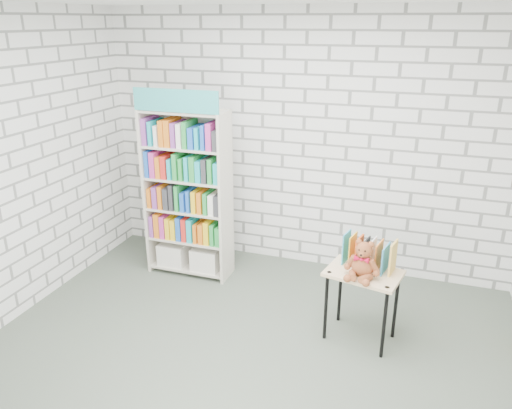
% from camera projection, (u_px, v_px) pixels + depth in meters
% --- Properties ---
extents(ground, '(4.50, 4.50, 0.00)m').
position_uv_depth(ground, '(240.00, 364.00, 4.09)').
color(ground, '#485245').
rests_on(ground, ground).
extents(room_shell, '(4.52, 4.02, 2.81)m').
position_uv_depth(room_shell, '(237.00, 153.00, 3.46)').
color(room_shell, silver).
rests_on(room_shell, ground).
extents(bookshelf, '(0.90, 0.35, 2.03)m').
position_uv_depth(bookshelf, '(188.00, 193.00, 5.29)').
color(bookshelf, beige).
rests_on(bookshelf, ground).
extents(display_table, '(0.68, 0.54, 0.66)m').
position_uv_depth(display_table, '(363.00, 281.00, 4.24)').
color(display_table, '#E0B686').
rests_on(display_table, ground).
extents(table_books, '(0.45, 0.27, 0.25)m').
position_uv_depth(table_books, '(369.00, 254.00, 4.24)').
color(table_books, '#2B94BB').
rests_on(table_books, display_table).
extents(teddy_bear, '(0.29, 0.28, 0.32)m').
position_uv_depth(teddy_bear, '(362.00, 263.00, 4.08)').
color(teddy_bear, brown).
rests_on(teddy_bear, display_table).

